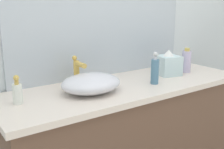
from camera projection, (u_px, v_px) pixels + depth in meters
The scene contains 7 objects.
bathroom_wall_rear at pixel (91, 10), 1.73m from camera, with size 6.00×0.06×2.60m, color silver.
sink_basin at pixel (91, 83), 1.47m from camera, with size 0.33×0.27×0.10m, color silver.
faucet at pixel (77, 69), 1.58m from camera, with size 0.03×0.13×0.17m.
soap_dispenser at pixel (17, 92), 1.30m from camera, with size 0.05×0.05×0.14m.
lotion_bottle at pixel (155, 70), 1.62m from camera, with size 0.05×0.05×0.19m.
perfume_bottle at pixel (186, 61), 1.90m from camera, with size 0.06×0.06×0.17m.
tissue_box at pixel (168, 64), 1.83m from camera, with size 0.17×0.17×0.17m.
Camera 1 is at (-0.90, -0.81, 1.34)m, focal length 44.60 mm.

